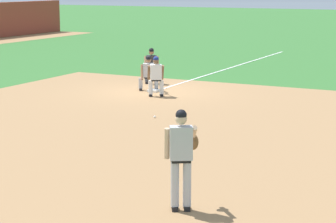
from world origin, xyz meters
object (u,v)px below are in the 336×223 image
at_px(first_baseman, 149,72).
at_px(umpire, 151,64).
at_px(baserunner, 156,75).
at_px(baseball, 155,117).
at_px(first_base_bag, 154,91).
at_px(pitcher, 182,153).

distance_m(first_baseman, umpire, 1.78).
bearing_deg(baserunner, first_baseman, 39.54).
xyz_separation_m(baseball, baserunner, (3.43, 1.76, 0.76)).
relative_size(first_base_bag, baserunner, 0.26).
relative_size(pitcher, baserunner, 1.27).
bearing_deg(pitcher, umpire, 30.30).
relative_size(baseball, first_baseman, 0.06).
height_order(first_baseman, baserunner, baserunner).
distance_m(baseball, baserunner, 3.93).
xyz_separation_m(pitcher, umpire, (13.07, 7.63, -0.27)).
height_order(first_baseman, umpire, umpire).
height_order(first_base_bag, umpire, umpire).
height_order(baseball, umpire, umpire).
xyz_separation_m(baserunner, umpire, (2.62, 1.59, 0.00)).
xyz_separation_m(first_base_bag, pitcher, (-11.31, -6.60, 1.01)).
distance_m(first_base_bag, umpire, 2.17).
bearing_deg(baseball, first_base_bag, 28.39).
height_order(first_base_bag, first_baseman, first_baseman).
xyz_separation_m(baseball, pitcher, (-7.02, -4.28, 1.02)).
bearing_deg(first_baseman, umpire, 25.21).
distance_m(first_base_bag, baseball, 4.88).
xyz_separation_m(baseball, first_baseman, (4.44, 2.59, 0.69)).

